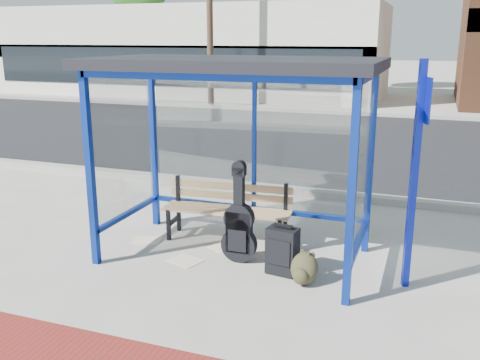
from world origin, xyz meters
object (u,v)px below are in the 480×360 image
at_px(bench, 228,207).
at_px(suitcase, 282,251).
at_px(guitar_bag, 239,228).
at_px(backpack, 304,269).

relative_size(bench, suitcase, 2.87).
bearing_deg(guitar_bag, backpack, -22.70).
height_order(suitcase, backpack, suitcase).
bearing_deg(backpack, bench, 150.18).
bearing_deg(bench, backpack, -42.19).
distance_m(guitar_bag, suitcase, 0.63).
xyz_separation_m(bench, guitar_bag, (0.39, -0.64, -0.02)).
xyz_separation_m(bench, suitcase, (0.98, -0.81, -0.18)).
relative_size(bench, backpack, 4.68).
bearing_deg(bench, guitar_bag, -62.84).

